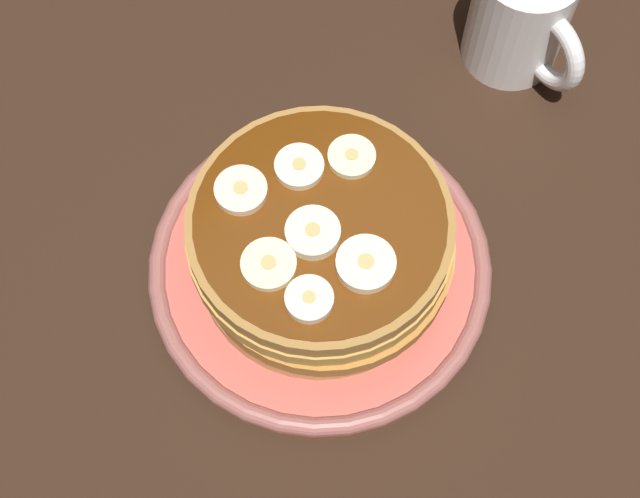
% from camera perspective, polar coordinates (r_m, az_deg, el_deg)
% --- Properties ---
extents(ground_plane, '(1.40, 1.40, 0.03)m').
position_cam_1_polar(ground_plane, '(0.61, 0.00, -2.21)').
color(ground_plane, black).
extents(plate, '(0.23, 0.23, 0.02)m').
position_cam_1_polar(plate, '(0.58, 0.00, -1.22)').
color(plate, '#CC594C').
rests_on(plate, ground_plane).
extents(pancake_stack, '(0.17, 0.17, 0.07)m').
position_cam_1_polar(pancake_stack, '(0.55, 0.38, 0.33)').
color(pancake_stack, tan).
rests_on(pancake_stack, plate).
extents(banana_slice_0, '(0.03, 0.03, 0.01)m').
position_cam_1_polar(banana_slice_0, '(0.51, -0.48, 1.05)').
color(banana_slice_0, '#EEE7C3').
rests_on(banana_slice_0, pancake_stack).
extents(banana_slice_1, '(0.03, 0.03, 0.01)m').
position_cam_1_polar(banana_slice_1, '(0.53, -1.37, 5.39)').
color(banana_slice_1, '#F7EBC3').
rests_on(banana_slice_1, pancake_stack).
extents(banana_slice_2, '(0.04, 0.04, 0.01)m').
position_cam_1_polar(banana_slice_2, '(0.50, 3.02, -1.01)').
color(banana_slice_2, '#FAE8C3').
rests_on(banana_slice_2, pancake_stack).
extents(banana_slice_3, '(0.03, 0.03, 0.01)m').
position_cam_1_polar(banana_slice_3, '(0.54, 2.09, 6.03)').
color(banana_slice_3, '#EFEDB5').
rests_on(banana_slice_3, pancake_stack).
extents(banana_slice_4, '(0.03, 0.03, 0.01)m').
position_cam_1_polar(banana_slice_4, '(0.53, -5.20, 3.83)').
color(banana_slice_4, '#FCE0BC').
rests_on(banana_slice_4, pancake_stack).
extents(banana_slice_5, '(0.03, 0.03, 0.01)m').
position_cam_1_polar(banana_slice_5, '(0.50, -3.39, -1.04)').
color(banana_slice_5, '#F4E5B2').
rests_on(banana_slice_5, pancake_stack).
extents(banana_slice_6, '(0.03, 0.03, 0.01)m').
position_cam_1_polar(banana_slice_6, '(0.49, -0.71, -3.34)').
color(banana_slice_6, '#F2E4C6').
rests_on(banana_slice_6, pancake_stack).
extents(coffee_mug, '(0.11, 0.07, 0.09)m').
position_cam_1_polar(coffee_mug, '(0.67, 13.16, 14.64)').
color(coffee_mug, white).
rests_on(coffee_mug, ground_plane).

